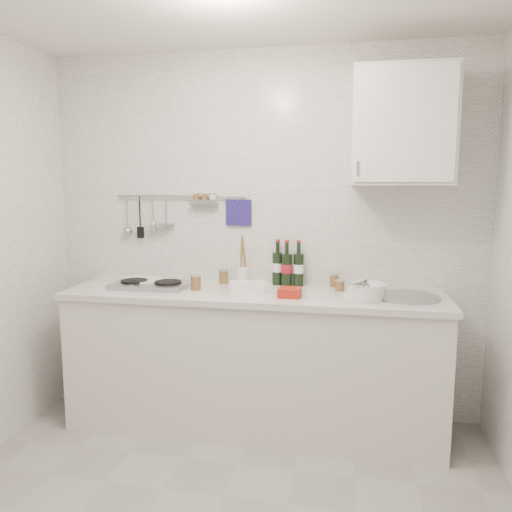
{
  "coord_description": "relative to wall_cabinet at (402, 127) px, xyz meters",
  "views": [
    {
      "loc": [
        0.62,
        -1.99,
        1.61
      ],
      "look_at": [
        0.06,
        0.9,
        1.18
      ],
      "focal_mm": 35.0,
      "sensor_mm": 36.0,
      "label": 1
    }
  ],
  "objects": [
    {
      "name": "back_wall",
      "position": [
        -0.9,
        0.18,
        -0.7
      ],
      "size": [
        3.0,
        0.02,
        2.5
      ],
      "primitive_type": "cube",
      "color": "silver",
      "rests_on": "floor"
    },
    {
      "name": "plate_stack_sink",
      "position": [
        -0.19,
        -0.2,
        -0.98
      ],
      "size": [
        0.26,
        0.25,
        0.1
      ],
      "rotation": [
        0.0,
        0.0,
        -0.26
      ],
      "color": "white",
      "rests_on": "counter"
    },
    {
      "name": "jar_c",
      "position": [
        -0.35,
        -0.0,
        -0.99
      ],
      "size": [
        0.06,
        0.06,
        0.07
      ],
      "rotation": [
        0.0,
        0.0,
        0.17
      ],
      "color": "brown",
      "rests_on": "counter"
    },
    {
      "name": "strawberry_punnet",
      "position": [
        -0.65,
        -0.23,
        -1.0
      ],
      "size": [
        0.14,
        0.14,
        0.06
      ],
      "primitive_type": "cube",
      "rotation": [
        0.0,
        0.0,
        -0.04
      ],
      "color": "red",
      "rests_on": "counter"
    },
    {
      "name": "wall_rail",
      "position": [
        -1.5,
        0.15,
        -0.52
      ],
      "size": [
        0.98,
        0.09,
        0.34
      ],
      "color": "#93969B",
      "rests_on": "back_wall"
    },
    {
      "name": "butter_dish",
      "position": [
        -0.93,
        -0.14,
        -1.0
      ],
      "size": [
        0.24,
        0.16,
        0.07
      ],
      "primitive_type": "cube",
      "rotation": [
        0.0,
        0.0,
        0.22
      ],
      "color": "white",
      "rests_on": "counter"
    },
    {
      "name": "counter",
      "position": [
        -0.89,
        -0.12,
        -1.52
      ],
      "size": [
        2.44,
        0.64,
        0.96
      ],
      "color": "beige",
      "rests_on": "floor"
    },
    {
      "name": "wine_bottles",
      "position": [
        -0.71,
        0.1,
        -0.87
      ],
      "size": [
        0.22,
        0.11,
        0.31
      ],
      "rotation": [
        0.0,
        0.0,
        -0.18
      ],
      "color": "black",
      "rests_on": "counter"
    },
    {
      "name": "jar_a",
      "position": [
        -1.15,
        0.09,
        -0.98
      ],
      "size": [
        0.07,
        0.07,
        0.1
      ],
      "rotation": [
        0.0,
        0.0,
        0.09
      ],
      "color": "brown",
      "rests_on": "counter"
    },
    {
      "name": "plate_stack_hob",
      "position": [
        -1.7,
        -0.05,
        -1.01
      ],
      "size": [
        0.3,
        0.29,
        0.04
      ],
      "rotation": [
        0.0,
        0.0,
        0.29
      ],
      "color": "#4C57AC",
      "rests_on": "counter"
    },
    {
      "name": "utensil_crock",
      "position": [
        -1.01,
        0.06,
        -0.95
      ],
      "size": [
        0.08,
        0.08,
        0.34
      ],
      "rotation": [
        0.0,
        0.0,
        -0.4
      ],
      "color": "white",
      "rests_on": "counter"
    },
    {
      "name": "jar_d",
      "position": [
        -1.28,
        -0.14,
        -0.98
      ],
      "size": [
        0.07,
        0.07,
        0.1
      ],
      "rotation": [
        0.0,
        0.0,
        0.23
      ],
      "color": "brown",
      "rests_on": "counter"
    },
    {
      "name": "wall_cabinet",
      "position": [
        0.0,
        0.0,
        0.0
      ],
      "size": [
        0.6,
        0.38,
        0.7
      ],
      "color": "beige",
      "rests_on": "back_wall"
    },
    {
      "name": "jar_b",
      "position": [
        -0.39,
        0.13,
        -0.99
      ],
      "size": [
        0.06,
        0.06,
        0.09
      ],
      "rotation": [
        0.0,
        0.0,
        -0.04
      ],
      "color": "brown",
      "rests_on": "counter"
    }
  ]
}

